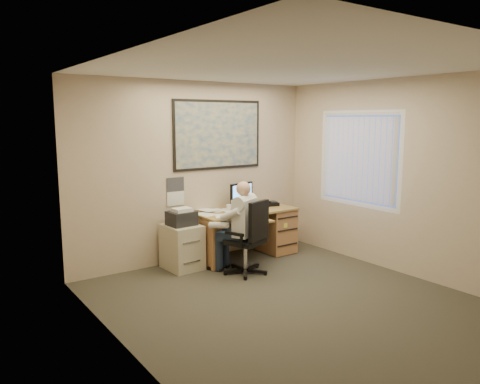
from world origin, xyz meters
TOP-DOWN VIEW (x-y plane):
  - room_shell at (0.00, 0.00)m, footprint 4.00×4.50m
  - desk at (0.98, 1.90)m, footprint 1.60×0.97m
  - world_map at (0.40, 2.23)m, footprint 1.56×0.03m
  - wall_calendar at (-0.35, 2.24)m, footprint 0.28×0.01m
  - window_blinds at (1.97, 0.80)m, footprint 0.06×1.40m
  - filing_cabinet at (-0.43, 1.92)m, footprint 0.49×0.57m
  - office_chair at (0.18, 1.19)m, footprint 0.79×0.79m
  - person at (0.20, 1.26)m, footprint 0.82×0.92m

SIDE VIEW (x-z plane):
  - office_chair at x=0.18m, z-range -0.22..0.83m
  - filing_cabinet at x=-0.43m, z-range -0.07..0.83m
  - desk at x=0.98m, z-range -0.13..1.02m
  - person at x=0.20m, z-range 0.00..1.30m
  - wall_calendar at x=-0.35m, z-range 0.87..1.29m
  - room_shell at x=0.00m, z-range 0.00..2.70m
  - window_blinds at x=1.97m, z-range 0.90..2.20m
  - world_map at x=0.40m, z-range 1.37..2.43m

